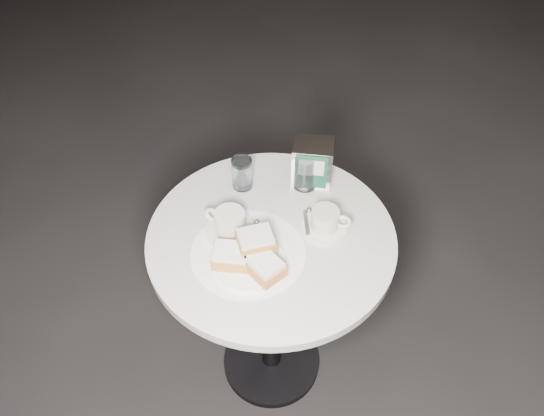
{
  "coord_description": "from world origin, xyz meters",
  "views": [
    {
      "loc": [
        0.1,
        -0.97,
        1.87
      ],
      "look_at": [
        0.0,
        0.02,
        0.83
      ],
      "focal_mm": 35.0,
      "sensor_mm": 36.0,
      "label": 1
    }
  ],
  "objects": [
    {
      "name": "coffee_cup_left",
      "position": [
        -0.12,
        -0.0,
        0.78
      ],
      "size": [
        0.19,
        0.19,
        0.08
      ],
      "rotation": [
        0.0,
        0.0,
        -0.35
      ],
      "color": "silver",
      "rests_on": "cafe_table"
    },
    {
      "name": "water_glass_right",
      "position": [
        0.08,
        0.21,
        0.8
      ],
      "size": [
        0.09,
        0.09,
        0.12
      ],
      "rotation": [
        0.0,
        0.0,
        0.18
      ],
      "color": "white",
      "rests_on": "cafe_table"
    },
    {
      "name": "cafe_table",
      "position": [
        0.0,
        0.0,
        0.55
      ],
      "size": [
        0.7,
        0.7,
        0.74
      ],
      "color": "black",
      "rests_on": "ground"
    },
    {
      "name": "napkin_dispenser",
      "position": [
        0.1,
        0.24,
        0.81
      ],
      "size": [
        0.12,
        0.1,
        0.14
      ],
      "rotation": [
        0.0,
        0.0,
        -0.03
      ],
      "color": "silver",
      "rests_on": "cafe_table"
    },
    {
      "name": "ground",
      "position": [
        0.0,
        0.0,
        0.0
      ],
      "size": [
        7.0,
        7.0,
        0.0
      ],
      "primitive_type": "plane",
      "color": "black",
      "rests_on": "ground"
    },
    {
      "name": "beignet_plate",
      "position": [
        -0.04,
        -0.11,
        0.78
      ],
      "size": [
        0.24,
        0.24,
        0.09
      ],
      "rotation": [
        0.0,
        0.0,
        -0.32
      ],
      "color": "white",
      "rests_on": "cafe_table"
    },
    {
      "name": "sugar_spill",
      "position": [
        -0.06,
        -0.07,
        0.75
      ],
      "size": [
        0.32,
        0.32,
        0.0
      ],
      "primitive_type": "cylinder",
      "rotation": [
        0.0,
        0.0,
        -0.02
      ],
      "color": "white",
      "rests_on": "cafe_table"
    },
    {
      "name": "water_glass_left",
      "position": [
        -0.11,
        0.19,
        0.79
      ],
      "size": [
        0.07,
        0.07,
        0.1
      ],
      "rotation": [
        0.0,
        0.0,
        0.12
      ],
      "color": "white",
      "rests_on": "cafe_table"
    },
    {
      "name": "coffee_cup_right",
      "position": [
        0.15,
        0.04,
        0.78
      ],
      "size": [
        0.15,
        0.15,
        0.07
      ],
      "rotation": [
        0.0,
        0.0,
        -0.1
      ],
      "color": "white",
      "rests_on": "cafe_table"
    }
  ]
}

